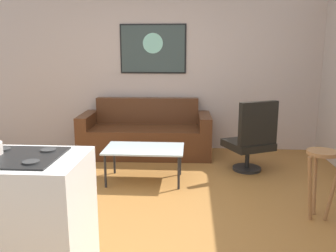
{
  "coord_description": "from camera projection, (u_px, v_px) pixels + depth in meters",
  "views": [
    {
      "loc": [
        0.53,
        -3.46,
        1.64
      ],
      "look_at": [
        0.24,
        0.9,
        0.7
      ],
      "focal_mm": 37.82,
      "sensor_mm": 36.0,
      "label": 1
    }
  ],
  "objects": [
    {
      "name": "ground",
      "position": [
        140.0,
        210.0,
        3.76
      ],
      "size": [
        6.4,
        6.4,
        0.04
      ],
      "primitive_type": "cube",
      "color": "#9A652E"
    },
    {
      "name": "back_wall",
      "position": [
        160.0,
        65.0,
        5.82
      ],
      "size": [
        6.4,
        0.05,
        2.8
      ],
      "primitive_type": "cube",
      "color": "#BCA89C",
      "rests_on": "ground"
    },
    {
      "name": "couch",
      "position": [
        146.0,
        136.0,
        5.63
      ],
      "size": [
        2.05,
        0.85,
        0.87
      ],
      "color": "#4C2814",
      "rests_on": "ground"
    },
    {
      "name": "coffee_table",
      "position": [
        144.0,
        151.0,
        4.45
      ],
      "size": [
        0.99,
        0.6,
        0.44
      ],
      "color": "silver",
      "rests_on": "ground"
    },
    {
      "name": "armchair",
      "position": [
        252.0,
        139.0,
        4.77
      ],
      "size": [
        0.74,
        0.73,
        0.99
      ],
      "color": "black",
      "rests_on": "ground"
    },
    {
      "name": "bar_stool",
      "position": [
        321.0,
        168.0,
        3.42
      ],
      "size": [
        0.34,
        0.33,
        0.7
      ],
      "color": "#93633A",
      "rests_on": "ground"
    },
    {
      "name": "wall_painting",
      "position": [
        153.0,
        49.0,
        5.73
      ],
      "size": [
        1.08,
        0.03,
        0.79
      ],
      "color": "black"
    }
  ]
}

